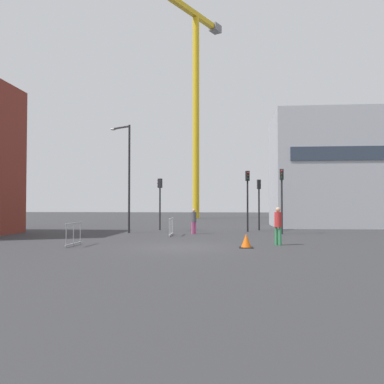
{
  "coord_description": "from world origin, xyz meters",
  "views": [
    {
      "loc": [
        2.12,
        -18.59,
        1.94
      ],
      "look_at": [
        0.0,
        6.02,
        2.67
      ],
      "focal_mm": 38.59,
      "sensor_mm": 36.0,
      "label": 1
    }
  ],
  "objects_px": {
    "traffic_light_island": "(259,196)",
    "traffic_light_far": "(160,195)",
    "traffic_light_corner": "(282,191)",
    "streetlamp_tall": "(127,169)",
    "traffic_light_near": "(248,191)",
    "pedestrian_walking": "(278,223)",
    "traffic_cone_by_barrier": "(246,241)",
    "pedestrian_waiting": "(194,219)",
    "construction_crane": "(195,84)"
  },
  "relations": [
    {
      "from": "traffic_light_island",
      "to": "traffic_light_far",
      "type": "xyz_separation_m",
      "value": [
        -7.42,
        -0.35,
        0.06
      ]
    },
    {
      "from": "traffic_light_island",
      "to": "traffic_light_corner",
      "type": "xyz_separation_m",
      "value": [
        1.18,
        -3.88,
        0.28
      ]
    },
    {
      "from": "streetlamp_tall",
      "to": "traffic_light_near",
      "type": "relative_size",
      "value": 1.71
    },
    {
      "from": "pedestrian_walking",
      "to": "traffic_cone_by_barrier",
      "type": "distance_m",
      "value": 2.17
    },
    {
      "from": "traffic_light_corner",
      "to": "pedestrian_waiting",
      "type": "distance_m",
      "value": 6.03
    },
    {
      "from": "streetlamp_tall",
      "to": "traffic_cone_by_barrier",
      "type": "relative_size",
      "value": 11.76
    },
    {
      "from": "traffic_light_far",
      "to": "construction_crane",
      "type": "bearing_deg",
      "value": 88.56
    },
    {
      "from": "traffic_light_island",
      "to": "traffic_light_far",
      "type": "bearing_deg",
      "value": -177.32
    },
    {
      "from": "traffic_light_corner",
      "to": "traffic_light_island",
      "type": "bearing_deg",
      "value": 106.91
    },
    {
      "from": "construction_crane",
      "to": "streetlamp_tall",
      "type": "bearing_deg",
      "value": -94.81
    },
    {
      "from": "traffic_light_corner",
      "to": "streetlamp_tall",
      "type": "bearing_deg",
      "value": 178.0
    },
    {
      "from": "streetlamp_tall",
      "to": "pedestrian_walking",
      "type": "distance_m",
      "value": 12.46
    },
    {
      "from": "streetlamp_tall",
      "to": "traffic_light_corner",
      "type": "distance_m",
      "value": 10.48
    },
    {
      "from": "streetlamp_tall",
      "to": "traffic_cone_by_barrier",
      "type": "height_order",
      "value": "streetlamp_tall"
    },
    {
      "from": "construction_crane",
      "to": "traffic_light_near",
      "type": "relative_size",
      "value": 6.71
    },
    {
      "from": "traffic_light_island",
      "to": "traffic_cone_by_barrier",
      "type": "bearing_deg",
      "value": -96.91
    },
    {
      "from": "construction_crane",
      "to": "traffic_light_corner",
      "type": "distance_m",
      "value": 33.71
    },
    {
      "from": "traffic_light_far",
      "to": "traffic_light_corner",
      "type": "bearing_deg",
      "value": -22.34
    },
    {
      "from": "traffic_light_corner",
      "to": "traffic_light_far",
      "type": "xyz_separation_m",
      "value": [
        -8.61,
        3.54,
        -0.22
      ]
    },
    {
      "from": "traffic_light_corner",
      "to": "traffic_light_near",
      "type": "relative_size",
      "value": 0.99
    },
    {
      "from": "traffic_light_near",
      "to": "streetlamp_tall",
      "type": "bearing_deg",
      "value": -168.83
    },
    {
      "from": "streetlamp_tall",
      "to": "pedestrian_walking",
      "type": "height_order",
      "value": "streetlamp_tall"
    },
    {
      "from": "pedestrian_waiting",
      "to": "pedestrian_walking",
      "type": "bearing_deg",
      "value": -57.16
    },
    {
      "from": "pedestrian_waiting",
      "to": "construction_crane",
      "type": "bearing_deg",
      "value": 94.41
    },
    {
      "from": "traffic_light_near",
      "to": "traffic_cone_by_barrier",
      "type": "bearing_deg",
      "value": -93.15
    },
    {
      "from": "traffic_light_corner",
      "to": "traffic_cone_by_barrier",
      "type": "relative_size",
      "value": 6.78
    },
    {
      "from": "streetlamp_tall",
      "to": "traffic_light_corner",
      "type": "relative_size",
      "value": 1.74
    },
    {
      "from": "traffic_light_island",
      "to": "pedestrian_waiting",
      "type": "distance_m",
      "value": 6.34
    },
    {
      "from": "streetlamp_tall",
      "to": "traffic_light_near",
      "type": "height_order",
      "value": "streetlamp_tall"
    },
    {
      "from": "pedestrian_waiting",
      "to": "streetlamp_tall",
      "type": "bearing_deg",
      "value": 172.64
    },
    {
      "from": "construction_crane",
      "to": "traffic_light_corner",
      "type": "relative_size",
      "value": 6.79
    },
    {
      "from": "traffic_light_corner",
      "to": "pedestrian_waiting",
      "type": "relative_size",
      "value": 2.58
    },
    {
      "from": "pedestrian_walking",
      "to": "traffic_light_near",
      "type": "bearing_deg",
      "value": 95.98
    },
    {
      "from": "traffic_light_near",
      "to": "pedestrian_walking",
      "type": "bearing_deg",
      "value": -84.02
    },
    {
      "from": "construction_crane",
      "to": "traffic_cone_by_barrier",
      "type": "height_order",
      "value": "construction_crane"
    },
    {
      "from": "pedestrian_walking",
      "to": "traffic_cone_by_barrier",
      "type": "relative_size",
      "value": 2.88
    },
    {
      "from": "traffic_light_far",
      "to": "traffic_cone_by_barrier",
      "type": "height_order",
      "value": "traffic_light_far"
    },
    {
      "from": "traffic_cone_by_barrier",
      "to": "traffic_light_corner",
      "type": "bearing_deg",
      "value": 72.66
    },
    {
      "from": "traffic_light_near",
      "to": "pedestrian_walking",
      "type": "relative_size",
      "value": 2.38
    },
    {
      "from": "traffic_light_corner",
      "to": "pedestrian_walking",
      "type": "distance_m",
      "value": 7.64
    },
    {
      "from": "construction_crane",
      "to": "streetlamp_tall",
      "type": "xyz_separation_m",
      "value": [
        -2.39,
        -28.45,
        -14.08
      ]
    },
    {
      "from": "traffic_light_island",
      "to": "traffic_light_corner",
      "type": "relative_size",
      "value": 0.89
    },
    {
      "from": "traffic_light_near",
      "to": "pedestrian_walking",
      "type": "distance_m",
      "value": 9.56
    },
    {
      "from": "streetlamp_tall",
      "to": "traffic_light_island",
      "type": "xyz_separation_m",
      "value": [
        9.18,
        3.52,
        -1.79
      ]
    },
    {
      "from": "pedestrian_walking",
      "to": "traffic_light_far",
      "type": "bearing_deg",
      "value": 124.46
    },
    {
      "from": "traffic_light_near",
      "to": "construction_crane",
      "type": "bearing_deg",
      "value": 102.31
    },
    {
      "from": "streetlamp_tall",
      "to": "pedestrian_waiting",
      "type": "height_order",
      "value": "streetlamp_tall"
    },
    {
      "from": "traffic_light_island",
      "to": "pedestrian_waiting",
      "type": "xyz_separation_m",
      "value": [
        -4.55,
        -4.12,
        -1.6
      ]
    },
    {
      "from": "pedestrian_walking",
      "to": "pedestrian_waiting",
      "type": "bearing_deg",
      "value": 122.84
    },
    {
      "from": "traffic_light_island",
      "to": "pedestrian_walking",
      "type": "xyz_separation_m",
      "value": [
        0.05,
        -11.23,
        -1.49
      ]
    }
  ]
}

